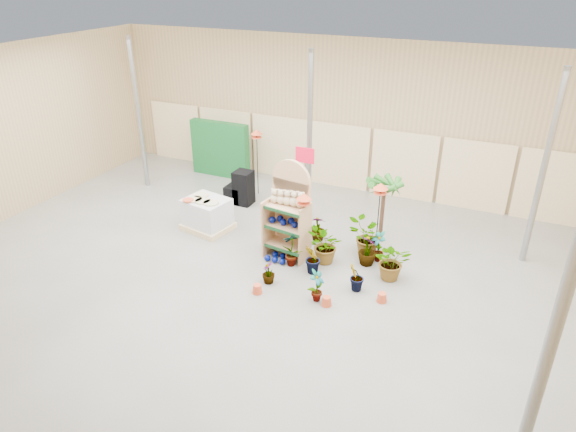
% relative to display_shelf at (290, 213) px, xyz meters
% --- Properties ---
extents(room, '(15.20, 12.10, 4.70)m').
position_rel_display_shelf_xyz_m(room, '(-0.34, -0.58, 1.13)').
color(room, '#64635D').
rests_on(room, ground).
extents(display_shelf, '(1.07, 0.75, 2.37)m').
position_rel_display_shelf_xyz_m(display_shelf, '(0.00, 0.00, 0.00)').
color(display_shelf, tan).
rests_on(display_shelf, ground).
extents(teddy_bears, '(0.88, 0.24, 0.39)m').
position_rel_display_shelf_xyz_m(teddy_bears, '(0.04, -0.11, 0.42)').
color(teddy_bears, tan).
rests_on(teddy_bears, display_shelf).
extents(gazing_balls_shelf, '(0.87, 0.30, 0.17)m').
position_rel_display_shelf_xyz_m(gazing_balls_shelf, '(0.00, -0.13, -0.15)').
color(gazing_balls_shelf, '#020C5F').
rests_on(gazing_balls_shelf, display_shelf).
extents(gazing_balls_floor, '(0.63, 0.39, 0.15)m').
position_rel_display_shelf_xyz_m(gazing_balls_floor, '(-0.09, -0.41, -1.01)').
color(gazing_balls_floor, '#020C5F').
rests_on(gazing_balls_floor, ground).
extents(pallet_stack, '(1.36, 1.20, 0.88)m').
position_rel_display_shelf_xyz_m(pallet_stack, '(-2.50, 0.28, -0.66)').
color(pallet_stack, tan).
rests_on(pallet_stack, ground).
extents(charcoal_planters, '(0.80, 0.50, 1.00)m').
position_rel_display_shelf_xyz_m(charcoal_planters, '(-2.49, 2.06, -0.67)').
color(charcoal_planters, black).
rests_on(charcoal_planters, ground).
extents(trellis_stock, '(2.00, 0.30, 1.80)m').
position_rel_display_shelf_xyz_m(trellis_stock, '(-4.14, 3.71, -0.18)').
color(trellis_stock, '#105321').
rests_on(trellis_stock, ground).
extents(offer_sign, '(0.50, 0.08, 2.20)m').
position_rel_display_shelf_xyz_m(offer_sign, '(-0.24, 1.49, 0.49)').
color(offer_sign, gray).
rests_on(offer_sign, ground).
extents(bird_table_front, '(0.34, 0.34, 1.77)m').
position_rel_display_shelf_xyz_m(bird_table_front, '(0.45, -0.23, 0.55)').
color(bird_table_front, black).
rests_on(bird_table_front, ground).
extents(bird_table_right, '(0.34, 0.34, 1.90)m').
position_rel_display_shelf_xyz_m(bird_table_right, '(1.92, 0.74, 0.68)').
color(bird_table_right, black).
rests_on(bird_table_right, ground).
extents(bird_table_back, '(0.34, 0.34, 2.02)m').
position_rel_display_shelf_xyz_m(bird_table_back, '(-2.35, 2.87, 0.79)').
color(bird_table_back, black).
rests_on(bird_table_back, ground).
extents(palm, '(0.70, 0.70, 1.79)m').
position_rel_display_shelf_xyz_m(palm, '(1.82, 1.53, 0.45)').
color(palm, '#442C1E').
rests_on(palm, ground).
extents(potted_plant_0, '(0.56, 0.55, 0.89)m').
position_rel_display_shelf_xyz_m(potted_plant_0, '(0.27, -0.45, -0.64)').
color(potted_plant_0, '#24651D').
rests_on(potted_plant_0, ground).
extents(potted_plant_1, '(0.48, 0.52, 0.76)m').
position_rel_display_shelf_xyz_m(potted_plant_1, '(0.85, -0.60, -0.70)').
color(potted_plant_1, '#24651D').
rests_on(potted_plant_1, ground).
extents(potted_plant_2, '(0.75, 0.85, 0.89)m').
position_rel_display_shelf_xyz_m(potted_plant_2, '(0.93, -0.05, -0.64)').
color(potted_plant_2, '#24651D').
rests_on(potted_plant_2, ground).
extents(potted_plant_3, '(0.55, 0.55, 0.75)m').
position_rel_display_shelf_xyz_m(potted_plant_3, '(1.84, 0.31, -0.71)').
color(potted_plant_3, '#24651D').
rests_on(potted_plant_3, ground).
extents(potted_plant_4, '(0.48, 0.48, 0.77)m').
position_rel_display_shelf_xyz_m(potted_plant_4, '(2.03, 0.57, -0.70)').
color(potted_plant_4, '#24651D').
rests_on(potted_plant_4, ground).
extents(potted_plant_5, '(0.34, 0.31, 0.52)m').
position_rel_display_shelf_xyz_m(potted_plant_5, '(0.34, 0.13, -0.82)').
color(potted_plant_5, '#24651D').
rests_on(potted_plant_5, ground).
extents(potted_plant_6, '(1.09, 1.09, 0.92)m').
position_rel_display_shelf_xyz_m(potted_plant_6, '(1.68, 0.73, -0.62)').
color(potted_plant_6, '#24651D').
rests_on(potted_plant_6, ground).
extents(potted_plant_7, '(0.34, 0.34, 0.51)m').
position_rel_display_shelf_xyz_m(potted_plant_7, '(0.10, -1.34, -0.83)').
color(potted_plant_7, '#24651D').
rests_on(potted_plant_7, ground).
extents(potted_plant_8, '(0.34, 0.43, 0.74)m').
position_rel_display_shelf_xyz_m(potted_plant_8, '(1.31, -1.53, -0.71)').
color(potted_plant_8, '#24651D').
rests_on(potted_plant_8, ground).
extents(potted_plant_9, '(0.39, 0.44, 0.68)m').
position_rel_display_shelf_xyz_m(potted_plant_9, '(1.94, -0.85, -0.74)').
color(potted_plant_9, '#24651D').
rests_on(potted_plant_9, ground).
extents(potted_plant_10, '(0.97, 0.91, 0.88)m').
position_rel_display_shelf_xyz_m(potted_plant_10, '(2.51, -0.05, -0.64)').
color(potted_plant_10, '#24651D').
rests_on(potted_plant_10, ground).
extents(potted_plant_11, '(0.45, 0.45, 0.66)m').
position_rel_display_shelf_xyz_m(potted_plant_11, '(0.37, 0.92, -0.75)').
color(potted_plant_11, '#24651D').
rests_on(potted_plant_11, ground).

